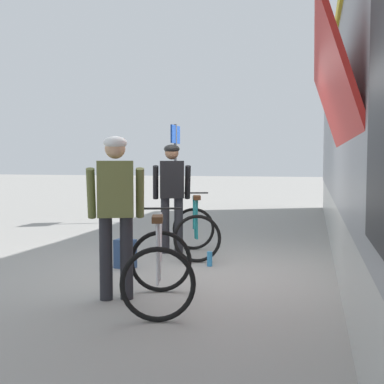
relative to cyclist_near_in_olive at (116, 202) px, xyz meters
The scene contains 8 objects.
ground_plane 1.91m from the cyclist_near_in_olive, 65.14° to the left, with size 80.00×80.00×0.00m, color gray.
cyclist_near_in_olive is the anchor object (origin of this frame).
cyclist_far_in_dark 2.65m from the cyclist_near_in_olive, 93.63° to the left, with size 0.66×0.45×1.76m.
bicycle_near_silver 0.84m from the cyclist_near_in_olive, 11.61° to the right, with size 0.98×1.23×0.99m.
bicycle_far_teal 2.61m from the cyclist_near_in_olive, 84.15° to the left, with size 0.99×1.23×0.99m.
backpack_on_platform 1.74m from the cyclist_near_in_olive, 108.80° to the left, with size 0.28×0.18×0.40m, color navy.
water_bottle_near_the_bikes 2.16m from the cyclist_near_in_olive, 70.83° to the left, with size 0.08×0.08×0.21m, color #338CCC.
platform_sign_post 6.73m from the cyclist_near_in_olive, 100.84° to the left, with size 0.08×0.70×2.40m.
Camera 1 is at (1.38, -6.15, 1.50)m, focal length 44.47 mm.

